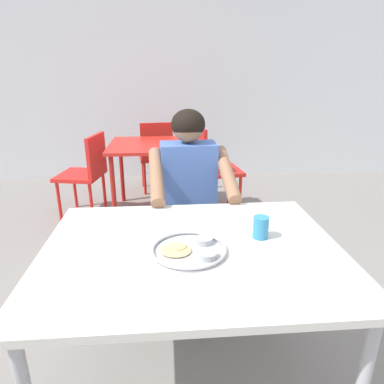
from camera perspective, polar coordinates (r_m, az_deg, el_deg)
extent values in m
cube|color=silver|center=(4.76, -4.15, 23.05)|extent=(12.00, 0.12, 3.40)
cube|color=silver|center=(1.41, -0.04, -9.78)|extent=(1.21, 0.94, 0.03)
cylinder|color=#B2B2B7|center=(2.00, -17.32, -13.40)|extent=(0.04, 0.04, 0.70)
cylinder|color=#B2B2B7|center=(2.05, 14.76, -12.20)|extent=(0.04, 0.04, 0.70)
cylinder|color=#B7BABF|center=(1.37, -0.51, -9.93)|extent=(0.30, 0.30, 0.01)
torus|color=#B7BABF|center=(1.36, -0.51, -9.53)|extent=(0.30, 0.30, 0.01)
cylinder|color=#B2B5BA|center=(1.31, 2.67, -10.51)|extent=(0.07, 0.07, 0.02)
cylinder|color=#9E4714|center=(1.31, 2.67, -10.33)|extent=(0.06, 0.06, 0.01)
cylinder|color=#B2B5BA|center=(1.42, 2.06, -8.09)|extent=(0.07, 0.07, 0.02)
cylinder|color=#B77F23|center=(1.42, 2.06, -7.91)|extent=(0.06, 0.06, 0.01)
ellipsoid|color=#DBB77A|center=(1.36, -2.75, -9.68)|extent=(0.15, 0.15, 0.01)
ellipsoid|color=#D7B378|center=(1.37, -2.78, -9.07)|extent=(0.09, 0.08, 0.01)
cylinder|color=#338CBF|center=(1.49, 11.44, -5.82)|extent=(0.07, 0.07, 0.10)
cylinder|color=#593319|center=(1.48, 11.52, -4.81)|extent=(0.06, 0.06, 0.02)
cube|color=silver|center=(2.32, -0.67, -5.01)|extent=(0.44, 0.45, 0.04)
cube|color=silver|center=(2.42, -1.25, 1.60)|extent=(0.40, 0.05, 0.40)
cylinder|color=silver|center=(2.30, 4.13, -11.87)|extent=(0.03, 0.03, 0.43)
cylinder|color=silver|center=(2.26, -4.43, -12.44)|extent=(0.03, 0.03, 0.43)
cylinder|color=silver|center=(2.60, 2.60, -7.87)|extent=(0.03, 0.03, 0.43)
cylinder|color=silver|center=(2.56, -4.87, -8.29)|extent=(0.03, 0.03, 0.43)
cylinder|color=#272727|center=(2.06, 5.13, -15.43)|extent=(0.10, 0.10, 0.46)
cylinder|color=#272727|center=(2.09, 4.19, -6.17)|extent=(0.14, 0.41, 0.12)
cylinder|color=#272727|center=(2.02, -3.54, -16.09)|extent=(0.10, 0.10, 0.46)
cylinder|color=#272727|center=(2.05, -4.10, -6.64)|extent=(0.14, 0.41, 0.12)
cube|color=#4C72C6|center=(2.16, -0.61, 1.79)|extent=(0.35, 0.22, 0.49)
cylinder|color=#996B4C|center=(1.99, 5.87, 3.13)|extent=(0.10, 0.46, 0.25)
cylinder|color=#996B4C|center=(1.94, -6.00, 2.69)|extent=(0.10, 0.46, 0.25)
sphere|color=#996B4C|center=(2.08, -0.64, 10.89)|extent=(0.19, 0.19, 0.19)
ellipsoid|color=black|center=(2.08, -0.64, 11.28)|extent=(0.21, 0.20, 0.18)
cube|color=red|center=(3.44, -6.60, 7.82)|extent=(0.86, 0.80, 0.03)
cylinder|color=#AD1E18|center=(3.25, -13.01, 0.01)|extent=(0.04, 0.04, 0.70)
cylinder|color=#AD1E18|center=(3.22, 0.03, 0.37)|extent=(0.04, 0.04, 0.70)
cylinder|color=#AD1E18|center=(3.89, -11.67, 3.38)|extent=(0.04, 0.04, 0.70)
cylinder|color=#AD1E18|center=(3.87, -0.79, 3.69)|extent=(0.04, 0.04, 0.70)
cube|color=red|center=(3.60, -18.20, 2.69)|extent=(0.48, 0.51, 0.04)
cube|color=red|center=(3.47, -15.71, 6.00)|extent=(0.11, 0.42, 0.39)
cylinder|color=red|center=(3.59, -21.36, -1.48)|extent=(0.03, 0.03, 0.41)
cylinder|color=red|center=(3.89, -19.01, 0.40)|extent=(0.03, 0.03, 0.41)
cylinder|color=red|center=(3.45, -16.51, -1.74)|extent=(0.03, 0.03, 0.41)
cylinder|color=red|center=(3.76, -14.48, 0.23)|extent=(0.03, 0.03, 0.41)
cube|color=red|center=(3.52, 4.52, 3.59)|extent=(0.48, 0.49, 0.04)
cube|color=red|center=(3.41, 1.39, 7.22)|extent=(0.09, 0.41, 0.44)
cylinder|color=red|center=(3.80, 6.19, 1.11)|extent=(0.03, 0.03, 0.43)
cylinder|color=red|center=(3.48, 8.01, -0.71)|extent=(0.03, 0.03, 0.43)
cylinder|color=red|center=(3.71, 1.05, 0.75)|extent=(0.03, 0.03, 0.43)
cylinder|color=red|center=(3.38, 2.44, -1.16)|extent=(0.03, 0.03, 0.43)
cube|color=red|center=(4.21, -6.07, 5.78)|extent=(0.44, 0.43, 0.04)
cube|color=red|center=(3.98, -5.92, 8.42)|extent=(0.37, 0.08, 0.43)
cylinder|color=red|center=(4.40, -8.19, 3.39)|extent=(0.03, 0.03, 0.40)
cylinder|color=red|center=(4.42, -4.17, 3.64)|extent=(0.03, 0.03, 0.40)
cylinder|color=red|center=(4.11, -7.90, 2.23)|extent=(0.03, 0.03, 0.40)
cylinder|color=red|center=(4.14, -3.60, 2.51)|extent=(0.03, 0.03, 0.40)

